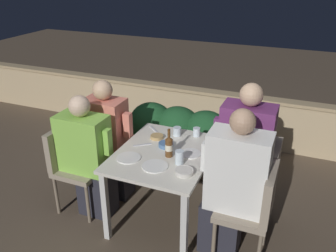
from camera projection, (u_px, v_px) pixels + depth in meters
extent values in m
plane|color=brown|center=(165.00, 216.00, 3.41)|extent=(16.00, 16.00, 0.00)
cube|color=tan|center=(217.00, 117.00, 4.80)|extent=(9.00, 0.14, 0.63)
cube|color=tan|center=(218.00, 93.00, 4.66)|extent=(9.00, 0.18, 0.04)
cube|color=silver|center=(165.00, 154.00, 3.12)|extent=(0.81, 1.01, 0.03)
cube|color=silver|center=(106.00, 206.00, 3.01)|extent=(0.05, 0.05, 0.68)
cube|color=silver|center=(184.00, 228.00, 2.76)|extent=(0.05, 0.05, 0.68)
cube|color=silver|center=(151.00, 157.00, 3.77)|extent=(0.05, 0.05, 0.68)
cube|color=silver|center=(216.00, 171.00, 3.53)|extent=(0.05, 0.05, 0.68)
cube|color=brown|center=(178.00, 157.00, 4.17)|extent=(1.20, 0.36, 0.28)
ellipsoid|color=#194723|center=(152.00, 124.00, 4.13)|extent=(0.54, 0.47, 0.51)
ellipsoid|color=#194723|center=(178.00, 128.00, 4.02)|extent=(0.54, 0.47, 0.51)
ellipsoid|color=#194723|center=(206.00, 133.00, 3.90)|extent=(0.54, 0.47, 0.51)
cube|color=gray|center=(80.00, 169.00, 3.37)|extent=(0.41, 0.41, 0.05)
cube|color=gray|center=(62.00, 146.00, 3.34)|extent=(0.06, 0.41, 0.38)
cylinder|color=#7F705B|center=(57.00, 195.00, 3.38)|extent=(0.03, 0.03, 0.41)
cylinder|color=#7F705B|center=(88.00, 204.00, 3.25)|extent=(0.03, 0.03, 0.41)
cylinder|color=#7F705B|center=(78.00, 176.00, 3.67)|extent=(0.03, 0.03, 0.41)
cylinder|color=#7F705B|center=(108.00, 184.00, 3.55)|extent=(0.03, 0.03, 0.41)
cube|color=#282833|center=(98.00, 191.00, 3.39)|extent=(0.32, 0.23, 0.46)
cube|color=#8CCC4C|center=(84.00, 143.00, 3.22)|extent=(0.46, 0.26, 0.54)
cube|color=#8CCC4C|center=(107.00, 142.00, 3.11)|extent=(0.07, 0.07, 0.24)
sphere|color=beige|center=(79.00, 106.00, 3.07)|extent=(0.19, 0.19, 0.19)
cube|color=gray|center=(102.00, 154.00, 3.63)|extent=(0.41, 0.41, 0.05)
cube|color=gray|center=(85.00, 132.00, 3.60)|extent=(0.06, 0.41, 0.38)
cylinder|color=#7F705B|center=(80.00, 178.00, 3.64)|extent=(0.03, 0.03, 0.41)
cylinder|color=#7F705B|center=(109.00, 186.00, 3.52)|extent=(0.03, 0.03, 0.41)
cylinder|color=#7F705B|center=(98.00, 162.00, 3.94)|extent=(0.03, 0.03, 0.41)
cylinder|color=#7F705B|center=(126.00, 168.00, 3.82)|extent=(0.03, 0.03, 0.41)
cube|color=#282833|center=(118.00, 174.00, 3.66)|extent=(0.28, 0.23, 0.46)
cube|color=#E07A66|center=(106.00, 127.00, 3.48)|extent=(0.39, 0.26, 0.58)
cube|color=#E07A66|center=(128.00, 125.00, 3.36)|extent=(0.07, 0.07, 0.24)
sphere|color=tan|center=(102.00, 90.00, 3.31)|extent=(0.19, 0.19, 0.19)
cube|color=gray|center=(243.00, 211.00, 2.81)|extent=(0.41, 0.41, 0.05)
cube|color=gray|center=(270.00, 193.00, 2.65)|extent=(0.06, 0.41, 0.38)
cylinder|color=#7F705B|center=(214.00, 242.00, 2.82)|extent=(0.03, 0.03, 0.41)
cylinder|color=#7F705B|center=(225.00, 215.00, 3.11)|extent=(0.03, 0.03, 0.41)
cylinder|color=#7F705B|center=(266.00, 225.00, 2.99)|extent=(0.03, 0.03, 0.41)
cube|color=#282833|center=(220.00, 226.00, 2.95)|extent=(0.32, 0.23, 0.46)
cube|color=white|center=(238.00, 172.00, 2.68)|extent=(0.46, 0.26, 0.64)
cube|color=white|center=(206.00, 157.00, 2.74)|extent=(0.07, 0.07, 0.24)
sphere|color=tan|center=(243.00, 122.00, 2.51)|extent=(0.19, 0.19, 0.19)
cube|color=gray|center=(250.00, 184.00, 3.14)|extent=(0.41, 0.41, 0.05)
cube|color=gray|center=(274.00, 167.00, 2.99)|extent=(0.06, 0.41, 0.38)
cylinder|color=#7F705B|center=(224.00, 212.00, 3.15)|extent=(0.03, 0.03, 0.41)
cylinder|color=#7F705B|center=(264.00, 222.00, 3.03)|extent=(0.03, 0.03, 0.41)
cylinder|color=#7F705B|center=(233.00, 190.00, 3.45)|extent=(0.03, 0.03, 0.41)
cylinder|color=#7F705B|center=(270.00, 199.00, 3.33)|extent=(0.03, 0.03, 0.41)
cube|color=#282833|center=(229.00, 198.00, 3.29)|extent=(0.31, 0.23, 0.46)
cube|color=#6B2D66|center=(246.00, 145.00, 3.01)|extent=(0.44, 0.26, 0.71)
cube|color=#6B2D66|center=(218.00, 131.00, 3.06)|extent=(0.07, 0.07, 0.24)
sphere|color=tan|center=(251.00, 95.00, 2.82)|extent=(0.19, 0.19, 0.19)
cylinder|color=brown|center=(169.00, 148.00, 3.02)|extent=(0.07, 0.07, 0.16)
cylinder|color=beige|center=(169.00, 147.00, 3.01)|extent=(0.07, 0.07, 0.06)
cone|color=brown|center=(169.00, 138.00, 2.98)|extent=(0.07, 0.07, 0.03)
cylinder|color=brown|center=(169.00, 133.00, 2.96)|extent=(0.02, 0.02, 0.07)
cylinder|color=white|center=(155.00, 166.00, 2.89)|extent=(0.22, 0.22, 0.01)
cylinder|color=white|center=(191.00, 154.00, 3.08)|extent=(0.18, 0.18, 0.01)
cylinder|color=white|center=(129.00, 158.00, 3.01)|extent=(0.21, 0.21, 0.01)
cylinder|color=#4C709E|center=(166.00, 145.00, 3.20)|extent=(0.13, 0.13, 0.04)
torus|color=#4C709E|center=(166.00, 143.00, 3.19)|extent=(0.13, 0.13, 0.01)
cylinder|color=beige|center=(184.00, 172.00, 2.79)|extent=(0.15, 0.15, 0.03)
torus|color=beige|center=(184.00, 170.00, 2.79)|extent=(0.15, 0.15, 0.01)
cylinder|color=tan|center=(157.00, 137.00, 3.35)|extent=(0.12, 0.12, 0.03)
torus|color=tan|center=(157.00, 136.00, 3.35)|extent=(0.12, 0.12, 0.01)
cylinder|color=silver|center=(177.00, 131.00, 3.39)|extent=(0.08, 0.08, 0.08)
cylinder|color=silver|center=(197.00, 132.00, 3.38)|extent=(0.07, 0.07, 0.08)
cylinder|color=silver|center=(179.00, 157.00, 2.91)|extent=(0.07, 0.07, 0.12)
cube|color=silver|center=(142.00, 145.00, 3.23)|extent=(0.15, 0.12, 0.01)
cube|color=silver|center=(154.00, 129.00, 3.53)|extent=(0.14, 0.13, 0.01)
cylinder|color=#9E5638|center=(112.00, 148.00, 4.39)|extent=(0.25, 0.25, 0.26)
cylinder|color=#47331E|center=(111.00, 130.00, 4.28)|extent=(0.03, 0.03, 0.23)
ellipsoid|color=#194723|center=(109.00, 110.00, 4.17)|extent=(0.35, 0.35, 0.32)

